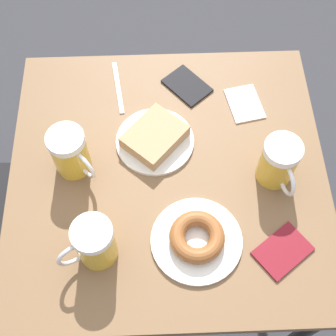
% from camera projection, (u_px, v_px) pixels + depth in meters
% --- Properties ---
extents(ground_plane, '(8.00, 8.00, 0.00)m').
position_uv_depth(ground_plane, '(168.00, 262.00, 1.87)').
color(ground_plane, '#333338').
extents(table, '(0.80, 0.81, 0.77)m').
position_uv_depth(table, '(168.00, 185.00, 1.27)').
color(table, brown).
rests_on(table, ground_plane).
extents(plate_with_cake, '(0.21, 0.21, 0.05)m').
position_uv_depth(plate_with_cake, '(155.00, 138.00, 1.22)').
color(plate_with_cake, white).
rests_on(plate_with_cake, table).
extents(plate_with_donut, '(0.22, 0.22, 0.05)m').
position_uv_depth(plate_with_donut, '(197.00, 238.00, 1.09)').
color(plate_with_donut, white).
rests_on(plate_with_donut, table).
extents(beer_mug_left, '(0.14, 0.09, 0.14)m').
position_uv_depth(beer_mug_left, '(279.00, 162.00, 1.13)').
color(beer_mug_left, gold).
rests_on(beer_mug_left, table).
extents(beer_mug_center, '(0.12, 0.11, 0.14)m').
position_uv_depth(beer_mug_center, '(71.00, 153.00, 1.15)').
color(beer_mug_center, gold).
rests_on(beer_mug_center, table).
extents(beer_mug_right, '(0.10, 0.13, 0.14)m').
position_uv_depth(beer_mug_right, '(94.00, 243.00, 1.04)').
color(beer_mug_right, gold).
rests_on(beer_mug_right, table).
extents(napkin_folded, '(0.13, 0.11, 0.00)m').
position_uv_depth(napkin_folded, '(245.00, 104.00, 1.30)').
color(napkin_folded, white).
rests_on(napkin_folded, table).
extents(fork, '(0.18, 0.04, 0.00)m').
position_uv_depth(fork, '(118.00, 87.00, 1.33)').
color(fork, silver).
rests_on(fork, table).
extents(passport_near_edge, '(0.15, 0.15, 0.01)m').
position_uv_depth(passport_near_edge, '(187.00, 86.00, 1.33)').
color(passport_near_edge, black).
rests_on(passport_near_edge, table).
extents(passport_far_edge, '(0.15, 0.15, 0.01)m').
position_uv_depth(passport_far_edge, '(283.00, 251.00, 1.09)').
color(passport_far_edge, maroon).
rests_on(passport_far_edge, table).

